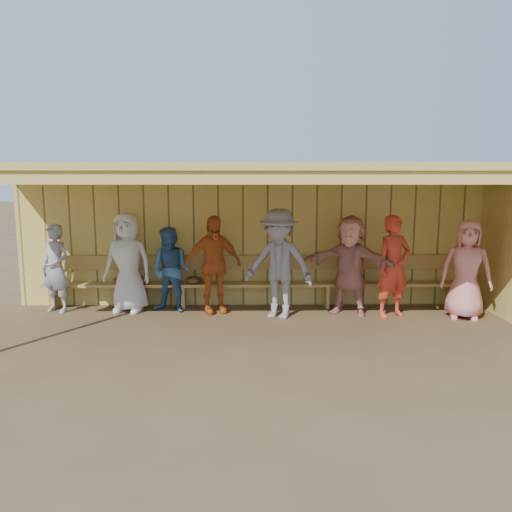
{
  "coord_description": "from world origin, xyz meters",
  "views": [
    {
      "loc": [
        -0.11,
        -7.72,
        2.29
      ],
      "look_at": [
        0.0,
        0.35,
        1.05
      ],
      "focal_mm": 35.0,
      "sensor_mm": 36.0,
      "label": 1
    }
  ],
  "objects_px": {
    "player_f": "(350,265)",
    "bench": "(255,278)",
    "player_c": "(171,270)",
    "player_a": "(56,268)",
    "player_g": "(393,266)",
    "player_b": "(128,263)",
    "player_h": "(466,270)",
    "player_e": "(279,264)",
    "player_d": "(213,265)"
  },
  "relations": [
    {
      "from": "player_f",
      "to": "bench",
      "type": "bearing_deg",
      "value": -174.08
    },
    {
      "from": "player_c",
      "to": "bench",
      "type": "relative_size",
      "value": 0.2
    },
    {
      "from": "player_c",
      "to": "bench",
      "type": "distance_m",
      "value": 1.52
    },
    {
      "from": "player_a",
      "to": "player_g",
      "type": "height_order",
      "value": "player_g"
    },
    {
      "from": "player_a",
      "to": "player_g",
      "type": "distance_m",
      "value": 5.77
    },
    {
      "from": "player_f",
      "to": "player_g",
      "type": "relative_size",
      "value": 0.99
    },
    {
      "from": "player_g",
      "to": "player_c",
      "type": "bearing_deg",
      "value": 153.09
    },
    {
      "from": "player_b",
      "to": "player_a",
      "type": "bearing_deg",
      "value": -168.47
    },
    {
      "from": "player_a",
      "to": "player_h",
      "type": "distance_m",
      "value": 6.94
    },
    {
      "from": "player_a",
      "to": "player_b",
      "type": "relative_size",
      "value": 0.89
    },
    {
      "from": "player_a",
      "to": "player_f",
      "type": "height_order",
      "value": "player_f"
    },
    {
      "from": "bench",
      "to": "player_e",
      "type": "bearing_deg",
      "value": -61.61
    },
    {
      "from": "player_a",
      "to": "player_d",
      "type": "relative_size",
      "value": 0.91
    },
    {
      "from": "player_c",
      "to": "bench",
      "type": "height_order",
      "value": "player_c"
    },
    {
      "from": "player_a",
      "to": "player_d",
      "type": "distance_m",
      "value": 2.73
    },
    {
      "from": "player_b",
      "to": "player_h",
      "type": "distance_m",
      "value": 5.7
    },
    {
      "from": "player_g",
      "to": "player_b",
      "type": "bearing_deg",
      "value": 153.95
    },
    {
      "from": "player_h",
      "to": "bench",
      "type": "bearing_deg",
      "value": -176.54
    },
    {
      "from": "player_e",
      "to": "player_g",
      "type": "xyz_separation_m",
      "value": [
        1.92,
        0.03,
        -0.05
      ]
    },
    {
      "from": "player_e",
      "to": "player_h",
      "type": "xyz_separation_m",
      "value": [
        3.08,
        -0.12,
        -0.09
      ]
    },
    {
      "from": "player_d",
      "to": "player_g",
      "type": "bearing_deg",
      "value": -24.83
    },
    {
      "from": "player_b",
      "to": "player_c",
      "type": "distance_m",
      "value": 0.76
    },
    {
      "from": "player_c",
      "to": "player_e",
      "type": "relative_size",
      "value": 0.81
    },
    {
      "from": "player_g",
      "to": "player_h",
      "type": "height_order",
      "value": "player_g"
    },
    {
      "from": "player_f",
      "to": "bench",
      "type": "xyz_separation_m",
      "value": [
        -1.6,
        0.49,
        -0.32
      ]
    },
    {
      "from": "player_f",
      "to": "player_h",
      "type": "height_order",
      "value": "player_f"
    },
    {
      "from": "player_b",
      "to": "player_g",
      "type": "relative_size",
      "value": 1.01
    },
    {
      "from": "player_f",
      "to": "player_h",
      "type": "relative_size",
      "value": 1.03
    },
    {
      "from": "player_a",
      "to": "player_d",
      "type": "height_order",
      "value": "player_d"
    },
    {
      "from": "player_a",
      "to": "player_e",
      "type": "distance_m",
      "value": 3.87
    },
    {
      "from": "player_b",
      "to": "player_e",
      "type": "height_order",
      "value": "player_e"
    },
    {
      "from": "player_d",
      "to": "player_f",
      "type": "bearing_deg",
      "value": -22.07
    },
    {
      "from": "player_b",
      "to": "bench",
      "type": "bearing_deg",
      "value": 19.38
    },
    {
      "from": "player_f",
      "to": "player_b",
      "type": "bearing_deg",
      "value": -159.81
    },
    {
      "from": "player_h",
      "to": "player_f",
      "type": "bearing_deg",
      "value": -173.26
    },
    {
      "from": "player_d",
      "to": "player_e",
      "type": "relative_size",
      "value": 0.93
    },
    {
      "from": "player_a",
      "to": "player_g",
      "type": "bearing_deg",
      "value": 18.75
    },
    {
      "from": "player_f",
      "to": "player_h",
      "type": "bearing_deg",
      "value": 12.91
    },
    {
      "from": "player_c",
      "to": "player_g",
      "type": "height_order",
      "value": "player_g"
    },
    {
      "from": "player_e",
      "to": "bench",
      "type": "bearing_deg",
      "value": 142.49
    },
    {
      "from": "player_d",
      "to": "bench",
      "type": "distance_m",
      "value": 0.89
    },
    {
      "from": "player_e",
      "to": "bench",
      "type": "xyz_separation_m",
      "value": [
        -0.38,
        0.7,
        -0.38
      ]
    },
    {
      "from": "player_b",
      "to": "player_h",
      "type": "bearing_deg",
      "value": 6.33
    },
    {
      "from": "player_h",
      "to": "player_e",
      "type": "bearing_deg",
      "value": -165.37
    },
    {
      "from": "player_c",
      "to": "player_f",
      "type": "bearing_deg",
      "value": 13.54
    },
    {
      "from": "player_f",
      "to": "player_a",
      "type": "bearing_deg",
      "value": -159.12
    },
    {
      "from": "bench",
      "to": "player_a",
      "type": "bearing_deg",
      "value": -174.96
    },
    {
      "from": "player_d",
      "to": "bench",
      "type": "bearing_deg",
      "value": 8.18
    },
    {
      "from": "player_g",
      "to": "player_f",
      "type": "bearing_deg",
      "value": 144.12
    },
    {
      "from": "player_b",
      "to": "player_c",
      "type": "bearing_deg",
      "value": 11.26
    }
  ]
}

